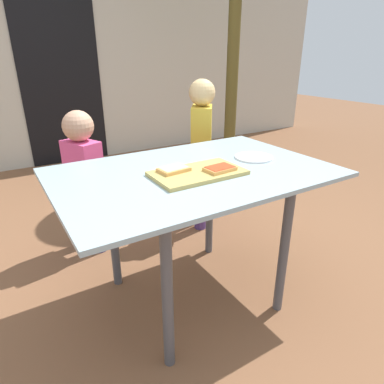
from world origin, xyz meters
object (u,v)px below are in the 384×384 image
object	(u,v)px
pizza_slice_far_left	(174,169)
child_right	(201,145)
plate_white_right	(254,157)
dining_table	(194,188)
cutting_board	(198,173)
pizza_slice_near_right	(220,169)
child_left	(84,172)

from	to	relation	value
pizza_slice_far_left	child_right	distance (m)	0.94
plate_white_right	child_right	xyz separation A→B (m)	(0.12, 0.70, -0.10)
dining_table	pizza_slice_far_left	distance (m)	0.17
child_right	pizza_slice_far_left	bearing A→B (deg)	-131.04
cutting_board	pizza_slice_far_left	size ratio (longest dim) A/B	2.89
cutting_board	child_right	size ratio (longest dim) A/B	0.38
plate_white_right	dining_table	bearing A→B (deg)	-179.89
cutting_board	pizza_slice_near_right	world-z (taller)	pizza_slice_near_right
dining_table	pizza_slice_near_right	size ratio (longest dim) A/B	9.09
dining_table	pizza_slice_near_right	bearing A→B (deg)	-57.03
pizza_slice_near_right	child_right	bearing A→B (deg)	62.15
pizza_slice_far_left	plate_white_right	distance (m)	0.50
cutting_board	pizza_slice_near_right	bearing A→B (deg)	-26.43
dining_table	child_left	world-z (taller)	child_left
pizza_slice_near_right	child_left	size ratio (longest dim) A/B	0.15
pizza_slice_far_left	child_left	distance (m)	0.86
dining_table	child_left	xyz separation A→B (m)	(-0.33, 0.80, -0.09)
pizza_slice_far_left	child_right	size ratio (longest dim) A/B	0.13
plate_white_right	child_right	world-z (taller)	child_right
pizza_slice_near_right	pizza_slice_far_left	world-z (taller)	same
child_left	pizza_slice_far_left	bearing A→B (deg)	-74.72
cutting_board	plate_white_right	world-z (taller)	cutting_board
dining_table	plate_white_right	bearing A→B (deg)	0.11
child_left	pizza_slice_near_right	bearing A→B (deg)	-65.89
dining_table	plate_white_right	size ratio (longest dim) A/B	6.47
pizza_slice_near_right	child_left	bearing A→B (deg)	114.11
cutting_board	pizza_slice_near_right	distance (m)	0.10
child_left	child_right	world-z (taller)	child_right
pizza_slice_near_right	child_right	world-z (taller)	child_right
pizza_slice_far_left	child_left	xyz separation A→B (m)	(-0.22, 0.81, -0.21)
dining_table	child_right	xyz separation A→B (m)	(0.50, 0.70, -0.01)
cutting_board	plate_white_right	xyz separation A→B (m)	(0.40, 0.07, -0.00)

